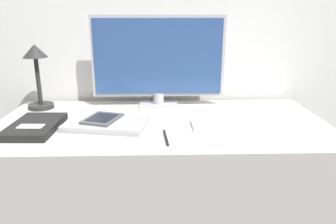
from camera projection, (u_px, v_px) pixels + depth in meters
wall_back at (160, 5)px, 1.62m from camera, size 3.60×0.05×2.40m
desk at (162, 197)px, 1.48m from camera, size 1.38×0.67×0.73m
monitor at (158, 60)px, 1.55m from camera, size 0.63×0.11×0.43m
keyboard at (230, 125)px, 1.32m from camera, size 0.30×0.12×0.01m
laptop at (106, 123)px, 1.32m from camera, size 0.34×0.25×0.02m
ereader at (102, 119)px, 1.32m from camera, size 0.17×0.19×0.01m
desk_lamp at (37, 68)px, 1.51m from camera, size 0.12×0.12×0.30m
notebook at (35, 126)px, 1.28m from camera, size 0.18×0.28×0.03m
pen at (166, 137)px, 1.19m from camera, size 0.02×0.14×0.01m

